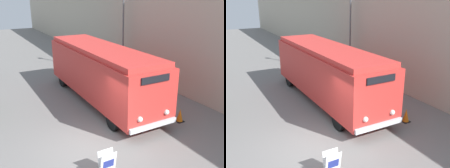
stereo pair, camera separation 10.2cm
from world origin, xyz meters
The scene contains 6 objects.
ground_plane centered at (0.00, 0.00, 0.00)m, with size 80.00×80.00×0.00m, color slate.
building_wall_right centered at (7.22, 10.00, 3.08)m, with size 0.30×60.00×6.16m.
vintage_bus centered at (2.57, 4.29, 1.73)m, with size 2.44×9.51×3.05m.
sign_board centered at (-0.15, -1.52, 0.41)m, with size 0.56×0.32×0.85m.
streetlamp centered at (6.40, 8.23, 4.52)m, with size 0.36×0.36×7.07m.
traffic_cone centered at (4.60, 0.17, 0.31)m, with size 0.36×0.36×0.63m.
Camera 2 is at (-3.48, -7.98, 5.66)m, focal length 42.00 mm.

